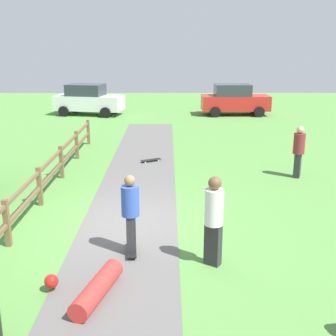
% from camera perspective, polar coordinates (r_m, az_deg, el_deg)
% --- Properties ---
extents(ground_plane, '(60.00, 60.00, 0.00)m').
position_cam_1_polar(ground_plane, '(11.19, -5.07, -7.15)').
color(ground_plane, '#568E42').
extents(asphalt_path, '(2.40, 28.00, 0.02)m').
position_cam_1_polar(asphalt_path, '(11.19, -5.07, -7.10)').
color(asphalt_path, '#605E5B').
rests_on(asphalt_path, ground_plane).
extents(wooden_fence, '(0.12, 18.12, 1.10)m').
position_cam_1_polar(wooden_fence, '(11.47, -18.23, -3.76)').
color(wooden_fence, brown).
rests_on(wooden_fence, ground_plane).
extents(skater_riding, '(0.42, 0.82, 1.74)m').
position_cam_1_polar(skater_riding, '(9.28, -4.98, -5.54)').
color(skater_riding, black).
rests_on(skater_riding, asphalt_path).
extents(skater_fallen, '(1.39, 1.62, 0.36)m').
position_cam_1_polar(skater_fallen, '(8.15, -9.71, -15.13)').
color(skater_fallen, red).
rests_on(skater_fallen, asphalt_path).
extents(skateboard_loose, '(0.80, 0.57, 0.08)m').
position_cam_1_polar(skateboard_loose, '(16.71, -2.31, 1.06)').
color(skateboard_loose, black).
rests_on(skateboard_loose, asphalt_path).
extents(bystander_white, '(0.53, 0.53, 1.88)m').
position_cam_1_polar(bystander_white, '(8.82, 5.91, -6.30)').
color(bystander_white, '#2D2D33').
rests_on(bystander_white, ground_plane).
extents(bystander_maroon, '(0.51, 0.51, 1.75)m').
position_cam_1_polar(bystander_maroon, '(15.24, 16.57, 2.34)').
color(bystander_maroon, '#2D2D33').
rests_on(bystander_maroon, ground_plane).
extents(parked_car_red, '(4.23, 2.06, 1.92)m').
position_cam_1_polar(parked_car_red, '(28.10, 8.57, 8.79)').
color(parked_car_red, red).
rests_on(parked_car_red, ground_plane).
extents(parked_car_white, '(4.45, 2.61, 1.92)m').
position_cam_1_polar(parked_car_white, '(28.25, -10.41, 8.74)').
color(parked_car_white, silver).
rests_on(parked_car_white, ground_plane).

